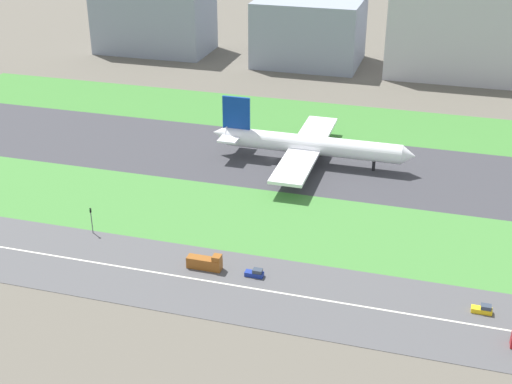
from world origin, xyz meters
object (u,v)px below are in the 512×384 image
Objects in this scene: truck_1 at (205,263)px; terminal_building at (154,15)px; fuel_tank_west at (328,25)px; car_2 at (255,273)px; traffic_light at (91,219)px; car_3 at (483,309)px; office_tower at (454,32)px; airliner at (307,145)px; hangar_building at (309,31)px.

terminal_building reaches higher than truck_1.
car_2 is at bearing -83.22° from fuel_tank_west.
truck_1 is at bearing -86.30° from fuel_tank_west.
car_2 is at bearing -9.77° from traffic_light.
truck_1 reaches higher than car_2.
truck_1 is 1.91× the size of car_2.
office_tower is at bearing 94.46° from car_3.
terminal_building reaches higher than car_2.
car_3 is at bearing 0.00° from car_2.
terminal_building is (-155.35, 182.00, 16.59)m from car_3.
car_3 is (63.49, 0.00, -0.75)m from truck_1.
airliner is 68.82m from truck_1.
airliner is 160.85m from fuel_tank_west.
terminal_building is (-104.18, 182.00, 16.59)m from car_2.
car_2 is 0.08× the size of terminal_building.
airliner is 14.77× the size of car_3.
traffic_light is 183.82m from terminal_building.
hangar_building is at bearing 180.00° from office_tower.
fuel_tank_west is at bearing 30.24° from terminal_building.
truck_1 is 0.18× the size of hangar_building.
office_tower reaches higher than hangar_building.
hangar_building reaches higher than car_3.
traffic_light is 219.89m from fuel_tank_west.
fuel_tank_west is (-27.00, 227.00, 6.96)m from car_2.
hangar_building is (-78.33, 182.00, 13.75)m from car_3.
office_tower is at bearing 70.79° from airliner.
hangar_building is at bearing 98.49° from car_2.
terminal_building is at bearing 108.37° from traffic_light.
car_2 is 0.19× the size of fuel_tank_west.
office_tower is at bearing 78.52° from car_2.
hangar_building is 2.09× the size of fuel_tank_west.
truck_1 is 183.07m from hangar_building.
fuel_tank_west is (-78.17, 227.00, 6.96)m from car_3.
airliner reaches higher than traffic_light.
airliner is at bearing -48.34° from terminal_building.
truck_1 is 63.50m from car_3.
traffic_light reaches higher than car_2.
airliner is at bearing 82.00° from truck_1.
car_2 and car_3 have the same top height.
airliner is 68.26m from car_2.
car_3 is at bearing -66.71° from hangar_building.
car_2 is 0.08× the size of office_tower.
car_3 is 0.09× the size of hangar_building.
car_2 is at bearing -101.48° from office_tower.
car_2 is at bearing 0.00° from truck_1.
car_2 is 228.71m from fuel_tank_west.
office_tower reaches higher than car_3.
truck_1 is 12.34m from car_2.
car_3 is (51.17, 0.00, 0.00)m from car_2.
traffic_light is (-46.41, 7.99, 3.37)m from car_2.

